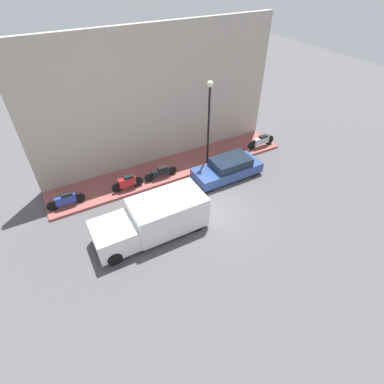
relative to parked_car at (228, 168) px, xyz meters
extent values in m
plane|color=#514F51|center=(-1.97, 2.54, -0.60)|extent=(60.00, 60.00, 0.00)
cube|color=#934C47|center=(2.29, 2.54, -0.52)|extent=(2.46, 14.76, 0.14)
cube|color=#B2A899|center=(3.67, 2.54, 3.31)|extent=(0.30, 14.76, 7.82)
cube|color=#2D4784|center=(0.00, 0.05, -0.13)|extent=(1.64, 4.05, 0.59)
cube|color=#192333|center=(0.00, -0.15, 0.40)|extent=(1.45, 2.23, 0.46)
cylinder|color=black|center=(-0.70, 1.61, -0.28)|extent=(0.20, 0.64, 0.64)
cylinder|color=black|center=(0.70, 1.61, -0.28)|extent=(0.20, 0.64, 0.64)
cylinder|color=black|center=(-0.70, -1.51, -0.28)|extent=(0.20, 0.64, 0.64)
cylinder|color=black|center=(0.70, -1.51, -0.28)|extent=(0.20, 0.64, 0.64)
cube|color=white|center=(-2.06, 4.83, 0.38)|extent=(1.96, 3.40, 1.59)
cube|color=white|center=(-2.06, 7.45, 0.14)|extent=(1.86, 1.83, 1.11)
cube|color=#192333|center=(-2.06, 7.72, 0.45)|extent=(1.67, 1.01, 0.44)
cylinder|color=black|center=(-2.91, 7.79, -0.27)|extent=(0.22, 0.66, 0.66)
cylinder|color=black|center=(-1.22, 7.79, -0.27)|extent=(0.22, 0.66, 0.66)
cylinder|color=black|center=(-2.91, 3.71, -0.27)|extent=(0.22, 0.66, 0.66)
cylinder|color=black|center=(-1.22, 3.71, -0.27)|extent=(0.22, 0.66, 0.66)
cube|color=black|center=(1.61, 3.58, -0.04)|extent=(0.30, 1.06, 0.36)
cube|color=black|center=(1.61, 3.44, 0.20)|extent=(0.27, 0.58, 0.12)
cylinder|color=black|center=(1.61, 4.30, -0.18)|extent=(0.10, 0.55, 0.55)
cylinder|color=black|center=(1.61, 2.86, -0.18)|extent=(0.10, 0.55, 0.55)
cube|color=#B21E1E|center=(1.55, 5.62, 0.04)|extent=(0.30, 0.94, 0.46)
cube|color=black|center=(1.55, 5.49, 0.33)|extent=(0.27, 0.51, 0.12)
cylinder|color=black|center=(1.55, 6.19, -0.14)|extent=(0.10, 0.62, 0.62)
cylinder|color=black|center=(1.55, 5.04, -0.14)|extent=(0.10, 0.62, 0.62)
cube|color=navy|center=(1.72, 8.88, 0.01)|extent=(0.30, 1.02, 0.43)
cube|color=black|center=(1.72, 8.74, 0.28)|extent=(0.27, 0.56, 0.12)
cylinder|color=black|center=(1.72, 9.55, -0.16)|extent=(0.10, 0.57, 0.57)
cylinder|color=black|center=(1.72, 8.21, -0.16)|extent=(0.10, 0.57, 0.57)
cube|color=#B7B7BF|center=(1.58, -3.71, 0.03)|extent=(0.30, 1.12, 0.41)
cube|color=black|center=(1.58, -3.87, 0.29)|extent=(0.27, 0.61, 0.12)
cylinder|color=black|center=(1.58, -2.99, -0.13)|extent=(0.10, 0.64, 0.64)
cylinder|color=black|center=(1.58, -4.44, -0.13)|extent=(0.10, 0.64, 0.64)
cylinder|color=black|center=(1.31, 0.63, 2.04)|extent=(0.12, 0.12, 4.98)
sphere|color=silver|center=(1.31, 0.63, 4.63)|extent=(0.33, 0.33, 0.33)
camera|label=1|loc=(-11.58, 8.77, 10.04)|focal=28.00mm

